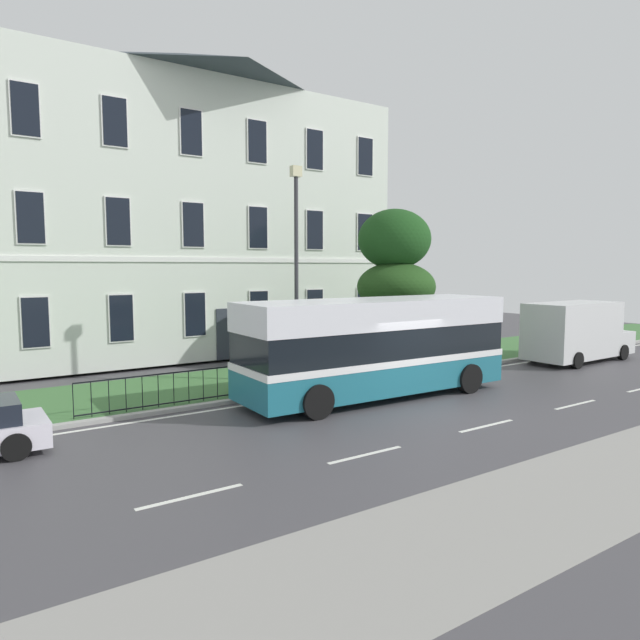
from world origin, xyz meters
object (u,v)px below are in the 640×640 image
evergreen_tree (396,300)px  litter_bin (239,371)px  white_panel_van (576,331)px  single_decker_bus (376,346)px  street_lamp_post (296,261)px  georgian_townhouse (183,202)px

evergreen_tree → litter_bin: bearing=-175.0°
white_panel_van → litter_bin: (-14.74, 2.62, -0.60)m
single_decker_bus → street_lamp_post: street_lamp_post is taller
georgian_townhouse → evergreen_tree: (5.03, -10.07, -4.52)m
street_lamp_post → litter_bin: 4.26m
georgian_townhouse → litter_bin: georgian_townhouse is taller
white_panel_van → litter_bin: bearing=168.6°
georgian_townhouse → street_lamp_post: 10.96m
evergreen_tree → single_decker_bus: evergreen_tree is taller
single_decker_bus → white_panel_van: size_ratio=1.56×
georgian_townhouse → single_decker_bus: bearing=-85.4°
evergreen_tree → single_decker_bus: (-3.95, -3.52, -1.13)m
white_panel_van → litter_bin: 14.98m
evergreen_tree → white_panel_van: bearing=-23.6°
single_decker_bus → evergreen_tree: bearing=43.2°
white_panel_van → litter_bin: white_panel_van is taller
litter_bin → street_lamp_post: bearing=4.1°
litter_bin → georgian_townhouse: bearing=78.2°
street_lamp_post → white_panel_van: bearing=-12.6°
georgian_townhouse → single_decker_bus: 14.76m
white_panel_van → street_lamp_post: 13.10m
georgian_townhouse → evergreen_tree: bearing=-63.4°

